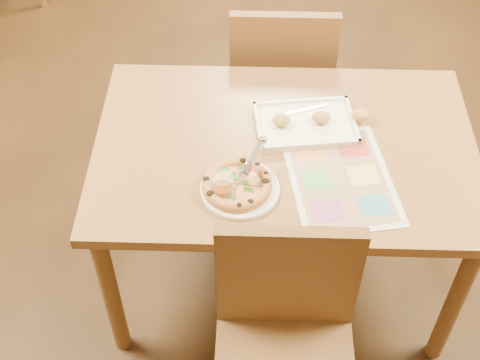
{
  "coord_description": "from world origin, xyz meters",
  "views": [
    {
      "loc": [
        -0.11,
        -1.62,
        2.31
      ],
      "look_at": [
        -0.15,
        -0.21,
        0.77
      ],
      "focal_mm": 50.0,
      "sensor_mm": 36.0,
      "label": 1
    }
  ],
  "objects_px": {
    "dining_table": "(284,163)",
    "pizza": "(237,185)",
    "appetizer_tray": "(309,124)",
    "chair_near": "(286,326)",
    "pizza_cutter": "(251,162)",
    "chair_far": "(281,71)",
    "glass_tumbler": "(222,189)",
    "plate": "(240,189)",
    "menu": "(340,178)"
  },
  "relations": [
    {
      "from": "chair_far",
      "to": "dining_table",
      "type": "bearing_deg",
      "value": 90.0
    },
    {
      "from": "chair_far",
      "to": "pizza_cutter",
      "type": "height_order",
      "value": "chair_far"
    },
    {
      "from": "dining_table",
      "to": "pizza",
      "type": "xyz_separation_m",
      "value": [
        -0.16,
        -0.21,
        0.11
      ]
    },
    {
      "from": "pizza_cutter",
      "to": "glass_tumbler",
      "type": "bearing_deg",
      "value": 156.7
    },
    {
      "from": "chair_near",
      "to": "pizza_cutter",
      "type": "xyz_separation_m",
      "value": [
        -0.11,
        0.44,
        0.24
      ]
    },
    {
      "from": "pizza_cutter",
      "to": "glass_tumbler",
      "type": "relative_size",
      "value": 1.65
    },
    {
      "from": "appetizer_tray",
      "to": "glass_tumbler",
      "type": "height_order",
      "value": "glass_tumbler"
    },
    {
      "from": "appetizer_tray",
      "to": "dining_table",
      "type": "bearing_deg",
      "value": -131.04
    },
    {
      "from": "chair_near",
      "to": "menu",
      "type": "relative_size",
      "value": 1.04
    },
    {
      "from": "glass_tumbler",
      "to": "menu",
      "type": "bearing_deg",
      "value": 13.46
    },
    {
      "from": "chair_near",
      "to": "menu",
      "type": "distance_m",
      "value": 0.51
    },
    {
      "from": "appetizer_tray",
      "to": "menu",
      "type": "relative_size",
      "value": 0.9
    },
    {
      "from": "plate",
      "to": "pizza_cutter",
      "type": "height_order",
      "value": "pizza_cutter"
    },
    {
      "from": "pizza",
      "to": "menu",
      "type": "height_order",
      "value": "pizza"
    },
    {
      "from": "chair_far",
      "to": "pizza",
      "type": "xyz_separation_m",
      "value": [
        -0.16,
        -0.81,
        0.18
      ]
    },
    {
      "from": "dining_table",
      "to": "chair_near",
      "type": "distance_m",
      "value": 0.61
    },
    {
      "from": "pizza",
      "to": "menu",
      "type": "xyz_separation_m",
      "value": [
        0.33,
        0.06,
        -0.02
      ]
    },
    {
      "from": "dining_table",
      "to": "appetizer_tray",
      "type": "bearing_deg",
      "value": 48.96
    },
    {
      "from": "pizza",
      "to": "pizza_cutter",
      "type": "relative_size",
      "value": 1.51
    },
    {
      "from": "menu",
      "to": "chair_far",
      "type": "bearing_deg",
      "value": 103.15
    },
    {
      "from": "pizza",
      "to": "appetizer_tray",
      "type": "relative_size",
      "value": 0.55
    },
    {
      "from": "dining_table",
      "to": "pizza",
      "type": "distance_m",
      "value": 0.28
    },
    {
      "from": "chair_far",
      "to": "glass_tumbler",
      "type": "height_order",
      "value": "chair_far"
    },
    {
      "from": "glass_tumbler",
      "to": "plate",
      "type": "bearing_deg",
      "value": 27.62
    },
    {
      "from": "dining_table",
      "to": "pizza",
      "type": "bearing_deg",
      "value": -127.32
    },
    {
      "from": "glass_tumbler",
      "to": "pizza",
      "type": "bearing_deg",
      "value": 34.75
    },
    {
      "from": "chair_near",
      "to": "plate",
      "type": "height_order",
      "value": "chair_near"
    },
    {
      "from": "chair_far",
      "to": "pizza_cutter",
      "type": "relative_size",
      "value": 3.16
    },
    {
      "from": "pizza_cutter",
      "to": "appetizer_tray",
      "type": "relative_size",
      "value": 0.36
    },
    {
      "from": "chair_near",
      "to": "chair_far",
      "type": "height_order",
      "value": "same"
    },
    {
      "from": "pizza_cutter",
      "to": "menu",
      "type": "relative_size",
      "value": 0.33
    },
    {
      "from": "plate",
      "to": "glass_tumbler",
      "type": "height_order",
      "value": "glass_tumbler"
    },
    {
      "from": "chair_near",
      "to": "appetizer_tray",
      "type": "bearing_deg",
      "value": 83.35
    },
    {
      "from": "pizza_cutter",
      "to": "menu",
      "type": "height_order",
      "value": "pizza_cutter"
    },
    {
      "from": "chair_far",
      "to": "pizza",
      "type": "height_order",
      "value": "chair_far"
    },
    {
      "from": "pizza",
      "to": "menu",
      "type": "relative_size",
      "value": 0.49
    },
    {
      "from": "dining_table",
      "to": "chair_far",
      "type": "distance_m",
      "value": 0.61
    },
    {
      "from": "dining_table",
      "to": "chair_far",
      "type": "xyz_separation_m",
      "value": [
        -0.0,
        0.6,
        -0.07
      ]
    },
    {
      "from": "glass_tumbler",
      "to": "menu",
      "type": "xyz_separation_m",
      "value": [
        0.38,
        0.09,
        -0.04
      ]
    },
    {
      "from": "chair_far",
      "to": "pizza",
      "type": "relative_size",
      "value": 2.09
    },
    {
      "from": "chair_near",
      "to": "chair_far",
      "type": "distance_m",
      "value": 1.2
    },
    {
      "from": "pizza_cutter",
      "to": "dining_table",
      "type": "bearing_deg",
      "value": -8.09
    },
    {
      "from": "chair_near",
      "to": "plate",
      "type": "distance_m",
      "value": 0.45
    },
    {
      "from": "pizza",
      "to": "glass_tumbler",
      "type": "relative_size",
      "value": 2.49
    },
    {
      "from": "chair_near",
      "to": "glass_tumbler",
      "type": "xyz_separation_m",
      "value": [
        -0.2,
        0.36,
        0.19
      ]
    },
    {
      "from": "pizza",
      "to": "plate",
      "type": "bearing_deg",
      "value": -14.62
    },
    {
      "from": "plate",
      "to": "pizza",
      "type": "distance_m",
      "value": 0.02
    },
    {
      "from": "appetizer_tray",
      "to": "chair_near",
      "type": "bearing_deg",
      "value": -96.65
    },
    {
      "from": "pizza",
      "to": "glass_tumbler",
      "type": "distance_m",
      "value": 0.06
    },
    {
      "from": "chair_far",
      "to": "pizza",
      "type": "bearing_deg",
      "value": 78.97
    }
  ]
}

